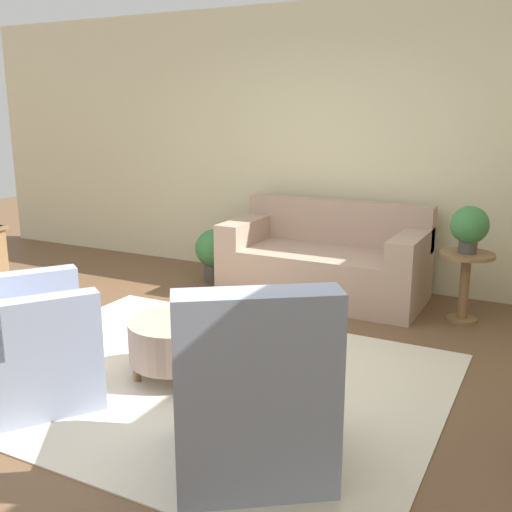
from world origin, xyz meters
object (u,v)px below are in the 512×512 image
side_table (465,276)px  potted_plant_on_side_table (469,226)px  potted_plant_floor (214,251)px  couch (325,263)px  ottoman_table (177,340)px  armchair_right (252,399)px  armchair_left (19,342)px

side_table → potted_plant_on_side_table: (-0.00, 0.00, 0.42)m
potted_plant_on_side_table → potted_plant_floor: (-2.51, 0.08, -0.50)m
couch → side_table: size_ratio=3.13×
potted_plant_floor → side_table: bearing=-1.8°
couch → ottoman_table: couch is taller
ottoman_table → potted_plant_on_side_table: bearing=52.8°
ottoman_table → potted_plant_floor: 2.32m
potted_plant_on_side_table → ottoman_table: bearing=-127.2°
armchair_right → potted_plant_floor: armchair_right is taller
potted_plant_floor → couch: bearing=2.9°
ottoman_table → couch: bearing=83.8°
couch → armchair_right: (0.71, -2.88, 0.06)m
side_table → potted_plant_on_side_table: bearing=180.0°
couch → potted_plant_on_side_table: potted_plant_on_side_table is taller
ottoman_table → armchair_right: bearing=-37.4°
couch → potted_plant_on_side_table: 1.40m
armchair_left → potted_plant_floor: armchair_left is taller
armchair_right → ottoman_table: armchair_right is taller
ottoman_table → side_table: bearing=52.8°
potted_plant_on_side_table → potted_plant_floor: potted_plant_on_side_table is taller
couch → armchair_right: bearing=-76.1°
couch → armchair_left: size_ratio=1.81×
potted_plant_on_side_table → potted_plant_floor: bearing=178.2°
side_table → potted_plant_floor: (-2.51, 0.08, -0.08)m
potted_plant_on_side_table → potted_plant_floor: size_ratio=0.71×
armchair_left → armchair_right: same height
armchair_right → side_table: bearing=77.9°
side_table → potted_plant_on_side_table: 0.42m
armchair_left → potted_plant_on_side_table: (2.19, 2.75, 0.44)m
side_table → armchair_right: bearing=-102.1°
couch → armchair_right: armchair_right is taller
couch → armchair_right: 2.97m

